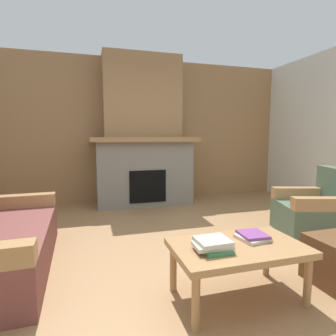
{
  "coord_description": "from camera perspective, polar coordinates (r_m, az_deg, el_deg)",
  "views": [
    {
      "loc": [
        -0.98,
        -2.34,
        1.25
      ],
      "look_at": [
        -0.1,
        0.67,
        0.88
      ],
      "focal_mm": 29.21,
      "sensor_mm": 36.0,
      "label": 1
    }
  ],
  "objects": [
    {
      "name": "book_stack_near_edge",
      "position": [
        2.06,
        9.47,
        -15.52
      ],
      "size": [
        0.28,
        0.23,
        0.08
      ],
      "color": "#3D7F4C",
      "rests_on": "coffee_table"
    },
    {
      "name": "coffee_table",
      "position": [
        2.24,
        14.37,
        -16.53
      ],
      "size": [
        1.0,
        0.6,
        0.43
      ],
      "color": "#A87A4C",
      "rests_on": "ground"
    },
    {
      "name": "wall_back_wood_panel",
      "position": [
        5.43,
        -6.03,
        7.72
      ],
      "size": [
        6.0,
        0.12,
        2.7
      ],
      "primitive_type": "cube",
      "color": "#997047",
      "rests_on": "ground"
    },
    {
      "name": "ground",
      "position": [
        2.83,
        6.04,
        -19.58
      ],
      "size": [
        9.0,
        9.0,
        0.0
      ],
      "primitive_type": "plane",
      "color": "#9E754C"
    },
    {
      "name": "book_stack_center",
      "position": [
        2.35,
        17.27,
        -13.46
      ],
      "size": [
        0.25,
        0.25,
        0.05
      ],
      "color": "beige",
      "rests_on": "coffee_table"
    },
    {
      "name": "fireplace",
      "position": [
        5.06,
        -5.24,
        5.69
      ],
      "size": [
        1.9,
        0.82,
        2.7
      ],
      "color": "gray",
      "rests_on": "ground"
    },
    {
      "name": "armchair",
      "position": [
        3.97,
        28.34,
        -8.07
      ],
      "size": [
        0.95,
        0.95,
        0.85
      ],
      "color": "#4C604C",
      "rests_on": "ground"
    }
  ]
}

